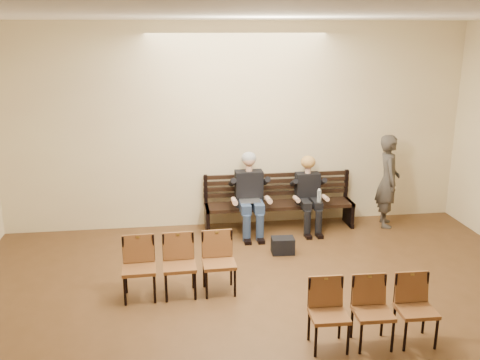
# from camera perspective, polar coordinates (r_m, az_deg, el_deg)

# --- Properties ---
(room_walls) EXTENTS (8.02, 10.01, 3.51)m
(room_walls) POSITION_cam_1_polar(r_m,az_deg,el_deg) (4.97, 6.07, 5.95)
(room_walls) COLOR beige
(room_walls) RESTS_ON ground
(bench) EXTENTS (2.60, 0.90, 0.45)m
(bench) POSITION_cam_1_polar(r_m,az_deg,el_deg) (9.37, 4.19, -3.80)
(bench) COLOR black
(bench) RESTS_ON ground
(seated_man) EXTENTS (0.57, 0.79, 1.38)m
(seated_man) POSITION_cam_1_polar(r_m,az_deg,el_deg) (9.02, 1.04, -1.45)
(seated_man) COLOR black
(seated_man) RESTS_ON ground
(seated_woman) EXTENTS (0.50, 0.70, 1.17)m
(seated_woman) POSITION_cam_1_polar(r_m,az_deg,el_deg) (9.26, 7.32, -1.79)
(seated_woman) COLOR black
(seated_woman) RESTS_ON ground
(laptop) EXTENTS (0.38, 0.32, 0.25)m
(laptop) POSITION_cam_1_polar(r_m,az_deg,el_deg) (8.92, 1.10, -2.41)
(laptop) COLOR #B7B7BC
(laptop) RESTS_ON bench
(water_bottle) EXTENTS (0.08, 0.08, 0.24)m
(water_bottle) POSITION_cam_1_polar(r_m,az_deg,el_deg) (9.04, 8.41, -2.38)
(water_bottle) COLOR silver
(water_bottle) RESTS_ON bench
(bag) EXTENTS (0.36, 0.25, 0.26)m
(bag) POSITION_cam_1_polar(r_m,az_deg,el_deg) (8.38, 4.58, -6.98)
(bag) COLOR black
(bag) RESTS_ON ground
(passerby) EXTENTS (0.60, 0.77, 1.88)m
(passerby) POSITION_cam_1_polar(r_m,az_deg,el_deg) (9.61, 15.57, 0.61)
(passerby) COLOR #3A342F
(passerby) RESTS_ON ground
(chair_row_front) EXTENTS (1.47, 0.48, 0.81)m
(chair_row_front) POSITION_cam_1_polar(r_m,az_deg,el_deg) (7.06, -6.47, -9.15)
(chair_row_front) COLOR brown
(chair_row_front) RESTS_ON ground
(chair_row_back) EXTENTS (1.40, 0.47, 0.78)m
(chair_row_back) POSITION_cam_1_polar(r_m,az_deg,el_deg) (6.19, 14.00, -13.62)
(chair_row_back) COLOR brown
(chair_row_back) RESTS_ON ground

